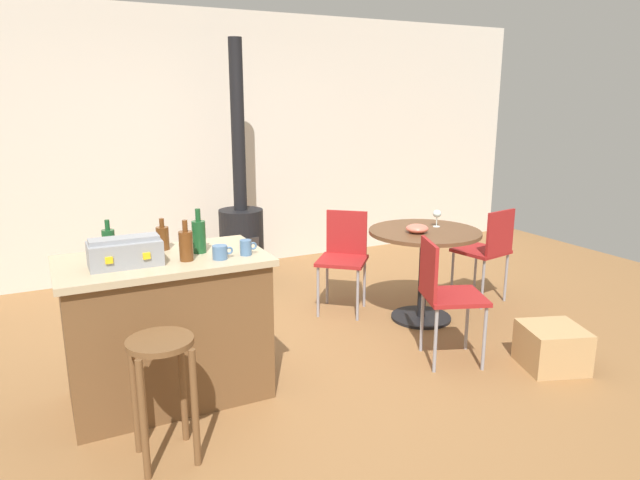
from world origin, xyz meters
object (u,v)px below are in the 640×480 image
at_px(cup_1, 246,247).
at_px(toolbox, 125,252).
at_px(folding_chair_far, 488,247).
at_px(wine_glass, 437,214).
at_px(dining_table, 424,252).
at_px(cup_0, 220,252).
at_px(bottle_0, 109,242).
at_px(kitchen_island, 167,328).
at_px(folding_chair_near, 444,291).
at_px(bottle_2, 186,245).
at_px(bottle_1, 199,236).
at_px(wooden_stool, 162,373).
at_px(bottle_3, 163,238).
at_px(cardboard_box, 552,347).
at_px(folding_chair_left, 344,253).
at_px(wood_stove, 241,227).
at_px(serving_bowl, 417,229).

bearing_deg(cup_1, toolbox, 172.35).
bearing_deg(folding_chair_far, wine_glass, -178.94).
height_order(dining_table, cup_0, cup_0).
xyz_separation_m(dining_table, cup_1, (-1.71, -0.52, 0.36)).
relative_size(bottle_0, cup_0, 1.78).
xyz_separation_m(kitchen_island, folding_chair_far, (2.94, 0.43, 0.06)).
relative_size(folding_chair_near, wine_glass, 6.11).
bearing_deg(folding_chair_far, bottle_2, -168.93).
relative_size(bottle_1, bottle_2, 1.13).
xyz_separation_m(wooden_stool, bottle_3, (0.20, 0.83, 0.49)).
bearing_deg(toolbox, folding_chair_near, -8.04).
distance_m(kitchen_island, folding_chair_near, 1.86).
height_order(dining_table, folding_chair_far, folding_chair_far).
bearing_deg(cardboard_box, folding_chair_near, 145.73).
height_order(kitchen_island, folding_chair_near, kitchen_island).
xyz_separation_m(folding_chair_near, bottle_0, (-2.10, 0.55, 0.46)).
bearing_deg(bottle_3, toolbox, -134.87).
distance_m(bottle_3, wine_glass, 2.31).
bearing_deg(bottle_3, bottle_0, -179.58).
distance_m(folding_chair_left, bottle_0, 2.13).
xyz_separation_m(folding_chair_far, cardboard_box, (-0.49, -1.21, -0.37)).
bearing_deg(bottle_1, cup_0, -70.33).
xyz_separation_m(folding_chair_far, wine_glass, (-0.59, -0.01, 0.36)).
bearing_deg(folding_chair_near, cup_1, 171.77).
distance_m(folding_chair_near, toolbox, 2.11).
bearing_deg(bottle_1, wooden_stool, -120.62).
distance_m(bottle_3, cardboard_box, 2.72).
xyz_separation_m(folding_chair_near, toolbox, (-2.04, 0.29, 0.45)).
relative_size(toolbox, cup_0, 3.18).
distance_m(kitchen_island, cup_0, 0.60).
xyz_separation_m(folding_chair_far, toolbox, (-3.16, -0.50, 0.46)).
distance_m(wood_stove, serving_bowl, 1.93).
height_order(bottle_2, wine_glass, bottle_2).
bearing_deg(bottle_0, dining_table, 3.83).
bearing_deg(cardboard_box, serving_bowl, 109.15).
bearing_deg(kitchen_island, bottle_2, -47.57).
bearing_deg(wooden_stool, bottle_2, 61.93).
xyz_separation_m(folding_chair_far, cup_1, (-2.47, -0.59, 0.43)).
relative_size(wooden_stool, cup_0, 5.36).
relative_size(bottle_0, bottle_2, 0.91).
height_order(toolbox, wine_glass, toolbox).
bearing_deg(bottle_3, bottle_2, -77.51).
distance_m(folding_chair_near, cardboard_box, 0.84).
relative_size(toolbox, bottle_2, 1.64).
distance_m(wooden_stool, bottle_3, 0.99).
xyz_separation_m(dining_table, toolbox, (-2.39, -0.42, 0.39)).
height_order(wooden_stool, cup_0, cup_0).
bearing_deg(bottle_2, bottle_3, 102.49).
bearing_deg(bottle_0, toolbox, -78.13).
height_order(dining_table, bottle_1, bottle_1).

